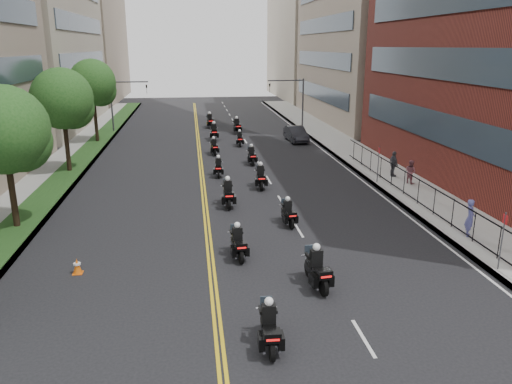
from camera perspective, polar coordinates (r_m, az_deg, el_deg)
ground at (r=16.50m, az=1.14°, el=-17.14°), size 160.00×160.00×0.00m
sidewalk_right at (r=42.07m, az=12.34°, el=3.60°), size 4.00×90.00×0.15m
sidewalk_left at (r=40.86m, az=-21.29°, el=2.47°), size 4.00×90.00×0.15m
grass_strip at (r=40.65m, az=-20.21°, el=2.66°), size 2.00×90.00×0.04m
building_right_far at (r=94.67m, az=7.38°, el=18.61°), size 15.00×28.00×26.00m
building_left_far at (r=93.82m, az=-20.72°, el=17.77°), size 16.00×28.00×26.00m
iron_fence at (r=29.90m, az=18.86°, el=-0.45°), size 0.05×28.00×1.50m
street_trees at (r=33.66m, az=-23.07°, el=8.30°), size 4.40×38.40×7.98m
traffic_signal_right at (r=57.06m, az=4.43°, el=10.89°), size 4.09×0.20×5.60m
traffic_signal_left at (r=56.35m, az=-15.25°, el=10.31°), size 4.09×0.20×5.60m
motorcycle_0 at (r=16.10m, az=1.52°, el=-15.32°), size 0.53×2.25×1.66m
motorcycle_1 at (r=19.81m, az=6.99°, el=-8.88°), size 0.68×2.40×1.77m
motorcycle_2 at (r=22.31m, az=-2.08°, el=-5.94°), size 0.60×2.20×1.63m
motorcycle_3 at (r=26.34m, az=3.69°, el=-2.50°), size 0.57×2.07×1.53m
motorcycle_4 at (r=29.35m, az=-3.22°, el=-0.28°), size 0.55×2.42×1.79m
motorcycle_5 at (r=33.09m, az=0.53°, el=1.64°), size 0.58×2.37×1.75m
motorcycle_6 at (r=36.20m, az=-4.31°, el=2.76°), size 0.53×2.10×1.55m
motorcycle_7 at (r=39.85m, az=-0.51°, el=4.11°), size 0.51×2.19×1.62m
motorcycle_8 at (r=43.62m, az=-4.83°, el=5.11°), size 0.57×2.14×1.58m
motorcycle_9 at (r=47.30m, az=-1.86°, el=6.02°), size 0.52×2.10×1.55m
motorcycle_10 at (r=50.54m, az=-4.82°, el=6.79°), size 0.58×2.53×1.87m
motorcycle_11 at (r=54.08m, az=-2.20°, el=7.46°), size 0.66×2.53×1.86m
motorcycle_12 at (r=58.11m, az=-5.29°, el=8.02°), size 0.73×2.50×1.85m
parked_sedan at (r=49.65m, az=4.59°, el=6.62°), size 1.83×4.56×1.48m
pedestrian_a at (r=26.39m, az=23.27°, el=-2.72°), size 0.67×0.79×1.86m
pedestrian_b at (r=35.17m, az=17.24°, el=2.23°), size 0.89×0.97×1.61m
pedestrian_c at (r=36.74m, az=15.45°, el=3.12°), size 0.57×1.11×1.81m
traffic_cone at (r=22.19m, az=-19.76°, el=-7.98°), size 0.40×0.40×0.66m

